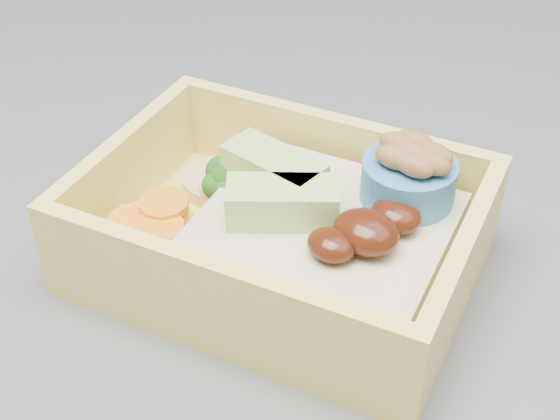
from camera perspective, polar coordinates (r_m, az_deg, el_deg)
The scene contains 1 object.
bento_box at distance 0.40m, azimuth 0.92°, elevation -1.50°, with size 0.22×0.18×0.07m.
Camera 1 is at (0.10, -0.39, 1.20)m, focal length 50.00 mm.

